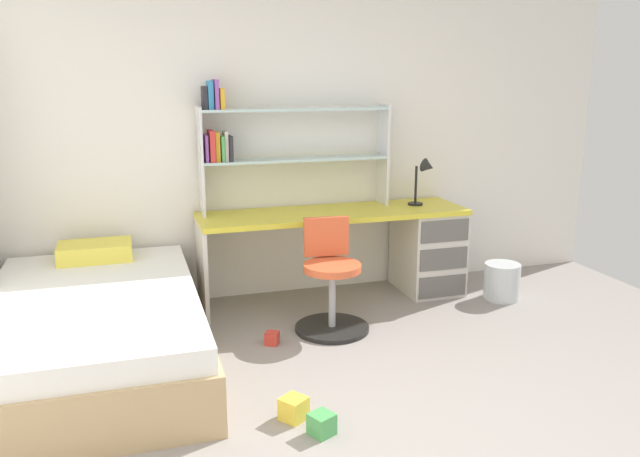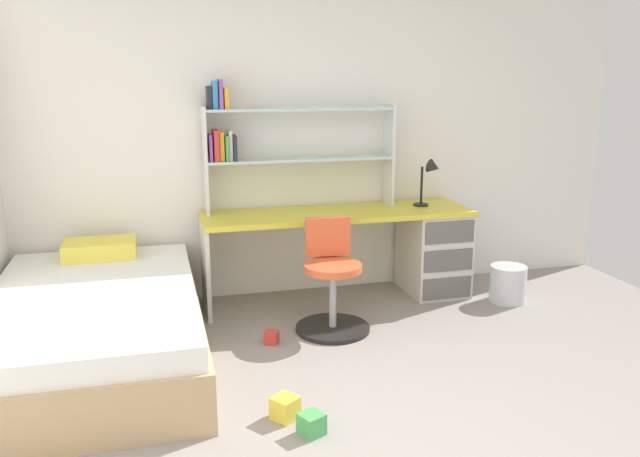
% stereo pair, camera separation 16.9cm
% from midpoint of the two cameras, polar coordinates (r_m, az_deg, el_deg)
% --- Properties ---
extents(room_shell, '(5.45, 6.20, 2.59)m').
position_cam_midpoint_polar(room_shell, '(3.57, -16.35, 5.78)').
color(room_shell, white).
rests_on(room_shell, ground_plane).
extents(desk, '(2.09, 0.58, 0.72)m').
position_cam_midpoint_polar(desk, '(5.19, 6.18, -1.35)').
color(desk, gold).
rests_on(desk, ground_plane).
extents(bookshelf_hutch, '(1.48, 0.22, 0.99)m').
position_cam_midpoint_polar(bookshelf_hutch, '(4.90, -5.39, 8.05)').
color(bookshelf_hutch, silver).
rests_on(bookshelf_hutch, desk).
extents(desk_lamp, '(0.20, 0.17, 0.38)m').
position_cam_midpoint_polar(desk_lamp, '(5.16, 8.47, 4.83)').
color(desk_lamp, black).
rests_on(desk_lamp, desk).
extents(swivel_chair, '(0.52, 0.52, 0.78)m').
position_cam_midpoint_polar(swivel_chair, '(4.46, -0.08, -5.31)').
color(swivel_chair, black).
rests_on(swivel_chair, ground_plane).
extents(bed_platform, '(1.27, 2.05, 0.59)m').
position_cam_midpoint_polar(bed_platform, '(4.18, -20.59, -8.53)').
color(bed_platform, tan).
rests_on(bed_platform, ground_plane).
extents(waste_bin, '(0.28, 0.28, 0.29)m').
position_cam_midpoint_polar(waste_bin, '(5.27, 15.07, -4.59)').
color(waste_bin, silver).
rests_on(waste_bin, ground_plane).
extents(toy_block_green_0, '(0.15, 0.15, 0.11)m').
position_cam_midpoint_polar(toy_block_green_0, '(3.32, -1.37, -17.10)').
color(toy_block_green_0, '#479E51').
rests_on(toy_block_green_0, ground_plane).
extents(toy_block_red_1, '(0.12, 0.12, 0.09)m').
position_cam_midpoint_polar(toy_block_red_1, '(4.32, -5.45, -9.75)').
color(toy_block_red_1, red).
rests_on(toy_block_red_1, ground_plane).
extents(toy_block_yellow_2, '(0.17, 0.17, 0.12)m').
position_cam_midpoint_polar(toy_block_yellow_2, '(3.45, -3.83, -15.78)').
color(toy_block_yellow_2, gold).
rests_on(toy_block_yellow_2, ground_plane).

